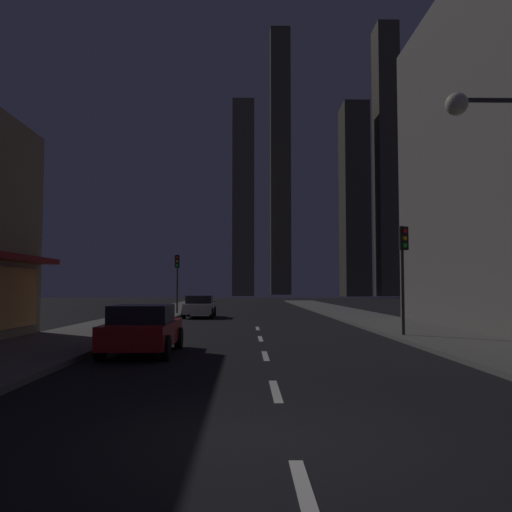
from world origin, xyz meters
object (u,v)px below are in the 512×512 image
(street_lamp_right, at_px, (490,160))
(car_parked_near, at_px, (143,329))
(traffic_light_far_left, at_px, (177,271))
(fire_hydrant_far_left, at_px, (137,318))
(traffic_light_near_right, at_px, (403,256))
(car_parked_far, at_px, (200,306))

(street_lamp_right, bearing_deg, car_parked_near, 160.53)
(traffic_light_far_left, bearing_deg, fire_hydrant_far_left, -91.91)
(traffic_light_near_right, bearing_deg, street_lamp_right, -90.90)
(fire_hydrant_far_left, relative_size, traffic_light_far_left, 0.16)
(car_parked_near, relative_size, street_lamp_right, 0.64)
(car_parked_near, xyz_separation_m, street_lamp_right, (8.98, -3.18, 4.33))
(car_parked_near, distance_m, fire_hydrant_far_left, 10.87)
(fire_hydrant_far_left, distance_m, traffic_light_far_left, 12.33)
(street_lamp_right, bearing_deg, traffic_light_near_right, 89.10)
(car_parked_near, xyz_separation_m, traffic_light_near_right, (9.10, 4.52, 2.45))
(car_parked_near, height_order, traffic_light_far_left, traffic_light_far_left)
(car_parked_far, bearing_deg, car_parked_near, -90.00)
(fire_hydrant_far_left, bearing_deg, car_parked_near, -77.78)
(fire_hydrant_far_left, height_order, traffic_light_near_right, traffic_light_near_right)
(car_parked_far, xyz_separation_m, street_lamp_right, (8.98, -22.63, 4.33))
(traffic_light_near_right, distance_m, traffic_light_far_left, 21.20)
(car_parked_near, distance_m, car_parked_far, 19.45)
(car_parked_near, bearing_deg, street_lamp_right, -19.47)
(car_parked_far, bearing_deg, fire_hydrant_far_left, -104.60)
(car_parked_far, distance_m, fire_hydrant_far_left, 9.13)
(traffic_light_near_right, relative_size, street_lamp_right, 0.64)
(fire_hydrant_far_left, height_order, traffic_light_far_left, traffic_light_far_left)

